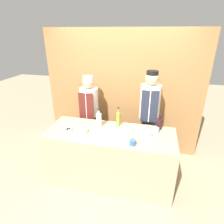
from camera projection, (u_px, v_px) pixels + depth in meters
ground_plane at (110, 178)px, 3.24m from camera, size 14.00×14.00×0.00m
cabinet_wall at (122, 93)px, 3.73m from camera, size 3.05×0.18×2.40m
counter at (110, 156)px, 3.06m from camera, size 2.00×0.78×0.90m
sauce_bowl_green at (82, 130)px, 2.88m from camera, size 0.16×0.16×0.06m
sauce_bowl_purple at (68, 130)px, 2.91m from camera, size 0.12×0.12×0.04m
sauce_bowl_brown at (148, 134)px, 2.78m from camera, size 0.12×0.12×0.06m
cutting_board at (118, 136)px, 2.78m from camera, size 0.29×0.22×0.02m
bottle_wine at (159, 123)px, 2.95m from camera, size 0.08×0.08×0.26m
bottle_oil at (118, 118)px, 3.06m from camera, size 0.07×0.07×0.32m
bottle_clear at (99, 120)px, 3.03m from camera, size 0.09×0.09×0.30m
cup_steel at (156, 130)px, 2.86m from camera, size 0.09×0.09×0.08m
cup_blue at (133, 142)px, 2.56m from camera, size 0.09×0.09×0.08m
chef_left at (90, 114)px, 3.60m from camera, size 0.34×0.34×1.60m
chef_right at (149, 115)px, 3.34m from camera, size 0.35×0.35×1.74m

